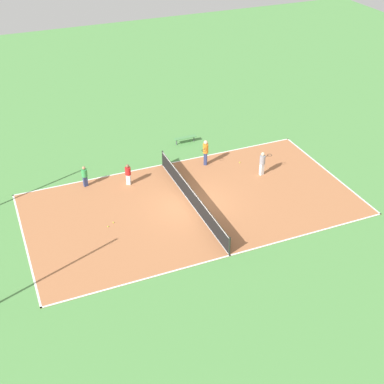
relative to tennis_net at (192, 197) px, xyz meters
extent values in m
plane|color=#518E47|center=(0.00, 0.00, -0.58)|extent=(80.00, 80.00, 0.00)
cube|color=#AD6B42|center=(0.00, 0.00, -0.57)|extent=(10.39, 19.59, 0.02)
cube|color=white|center=(-5.14, 0.00, -0.56)|extent=(0.10, 19.59, 0.00)
cube|color=white|center=(5.14, 0.00, -0.56)|extent=(0.10, 19.59, 0.00)
cube|color=white|center=(0.00, -9.74, -0.56)|extent=(10.39, 0.10, 0.00)
cube|color=white|center=(0.00, 9.74, -0.56)|extent=(10.39, 0.10, 0.00)
cube|color=white|center=(0.00, 0.00, -0.56)|extent=(10.39, 0.10, 0.00)
cylinder|color=black|center=(-5.04, 0.00, -0.01)|extent=(0.10, 0.10, 1.09)
cylinder|color=black|center=(5.04, 0.00, -0.01)|extent=(0.10, 0.10, 1.09)
cube|color=black|center=(0.00, 0.00, -0.03)|extent=(10.09, 0.03, 1.04)
cube|color=white|center=(0.00, 0.00, 0.46)|extent=(10.09, 0.04, 0.06)
cube|color=#4C8C4C|center=(7.50, -2.61, -0.15)|extent=(0.36, 1.65, 0.04)
cylinder|color=#4C4C51|center=(7.50, -3.29, -0.37)|extent=(0.08, 0.08, 0.41)
cylinder|color=#4C4C51|center=(7.50, -1.94, -0.37)|extent=(0.08, 0.08, 0.41)
cube|color=white|center=(3.65, 2.81, -0.20)|extent=(0.30, 0.32, 0.71)
cylinder|color=red|center=(3.65, 2.81, 0.41)|extent=(0.49, 0.49, 0.50)
sphere|color=brown|center=(3.65, 2.81, 0.76)|extent=(0.21, 0.21, 0.21)
cube|color=navy|center=(4.06, -2.67, -0.11)|extent=(0.32, 0.31, 0.90)
cylinder|color=orange|center=(4.06, -2.67, 0.66)|extent=(0.50, 0.50, 0.63)
sphere|color=beige|center=(4.06, -2.67, 1.11)|extent=(0.27, 0.27, 0.27)
cylinder|color=#262626|center=(3.80, -2.49, 0.82)|extent=(0.25, 0.18, 0.03)
torus|color=black|center=(3.57, -2.33, 0.82)|extent=(0.42, 0.42, 0.02)
cube|color=navy|center=(4.50, 5.37, -0.20)|extent=(0.24, 0.28, 0.70)
cylinder|color=green|center=(4.50, 5.37, 0.39)|extent=(0.42, 0.42, 0.49)
sphere|color=#A87A56|center=(4.50, 5.37, 0.75)|extent=(0.21, 0.21, 0.21)
cube|color=white|center=(1.45, -5.50, -0.14)|extent=(0.25, 0.29, 0.82)
cylinder|color=gray|center=(1.45, -5.50, 0.55)|extent=(0.43, 0.43, 0.57)
sphere|color=beige|center=(1.45, -5.50, 0.96)|extent=(0.25, 0.25, 0.25)
cylinder|color=#262626|center=(1.52, -5.81, 0.70)|extent=(0.09, 0.28, 0.03)
torus|color=black|center=(1.58, -6.09, 0.70)|extent=(0.37, 0.37, 0.02)
sphere|color=#CCE033|center=(-0.01, 4.85, -0.52)|extent=(0.07, 0.07, 0.07)
sphere|color=#CCE033|center=(-0.86, -0.44, -0.52)|extent=(0.07, 0.07, 0.07)
sphere|color=#CCE033|center=(3.35, -4.90, -0.52)|extent=(0.07, 0.07, 0.07)
sphere|color=#CCE033|center=(-0.27, 5.23, -0.52)|extent=(0.07, 0.07, 0.07)
camera|label=1|loc=(-24.33, 10.18, 17.39)|focal=50.00mm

